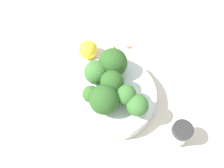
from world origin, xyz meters
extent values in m
plane|color=beige|center=(0.00, 0.00, 0.00)|extent=(3.00, 3.00, 0.00)
cylinder|color=silver|center=(0.00, 0.00, 0.02)|extent=(0.18, 0.18, 0.04)
cylinder|color=#84AD66|center=(0.00, 0.00, 0.05)|extent=(0.02, 0.02, 0.03)
sphere|color=#2D5B23|center=(0.00, 0.00, 0.08)|extent=(0.04, 0.04, 0.04)
cylinder|color=#84AD66|center=(-0.04, 0.01, 0.05)|extent=(0.02, 0.02, 0.02)
sphere|color=#386B28|center=(-0.04, 0.01, 0.07)|extent=(0.03, 0.03, 0.03)
cylinder|color=#7A9E5B|center=(0.00, -0.06, 0.05)|extent=(0.02, 0.02, 0.02)
sphere|color=#3D7533|center=(0.00, -0.06, 0.07)|extent=(0.04, 0.04, 0.04)
cylinder|color=#84AD66|center=(-0.03, -0.01, 0.05)|extent=(0.02, 0.02, 0.02)
sphere|color=#2D5B23|center=(-0.03, -0.01, 0.07)|extent=(0.06, 0.06, 0.06)
cylinder|color=#8EB770|center=(0.00, -0.04, 0.05)|extent=(0.02, 0.02, 0.03)
sphere|color=#3D7533|center=(0.00, -0.04, 0.07)|extent=(0.04, 0.04, 0.04)
cylinder|color=#84AD66|center=(0.04, 0.03, 0.05)|extent=(0.02, 0.02, 0.02)
sphere|color=#2D5B23|center=(0.04, 0.03, 0.07)|extent=(0.06, 0.06, 0.06)
cylinder|color=#8EB770|center=(0.00, 0.04, 0.05)|extent=(0.02, 0.02, 0.02)
sphere|color=#3D7533|center=(0.00, 0.04, 0.07)|extent=(0.05, 0.05, 0.05)
cylinder|color=silver|center=(0.02, -0.15, 0.02)|extent=(0.03, 0.03, 0.05)
cylinder|color=#2D2D2D|center=(0.02, -0.15, 0.05)|extent=(0.04, 0.04, 0.01)
sphere|color=yellow|center=(0.05, 0.13, 0.02)|extent=(0.05, 0.05, 0.05)
cube|color=#AD7F4C|center=(0.14, 0.07, 0.00)|extent=(0.01, 0.01, 0.01)
cube|color=tan|center=(0.09, 0.09, 0.00)|extent=(0.01, 0.01, 0.01)
cube|color=#AD7F4C|center=(0.00, 0.11, 0.00)|extent=(0.01, 0.01, 0.01)
cube|color=olive|center=(0.11, 0.10, 0.00)|extent=(0.01, 0.01, 0.01)
camera|label=1|loc=(-0.16, -0.15, 0.43)|focal=35.00mm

